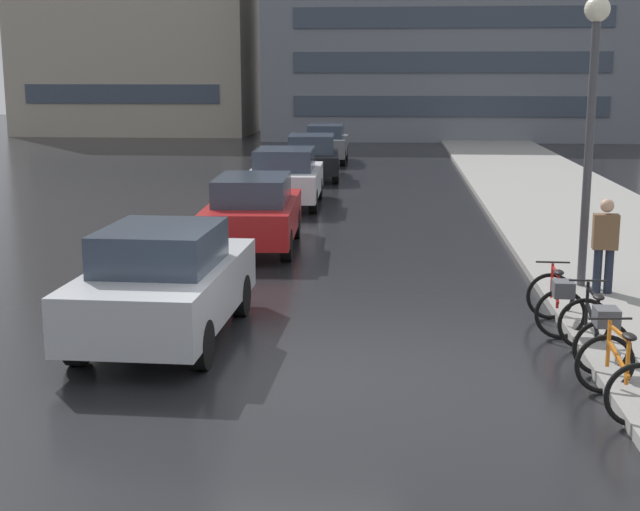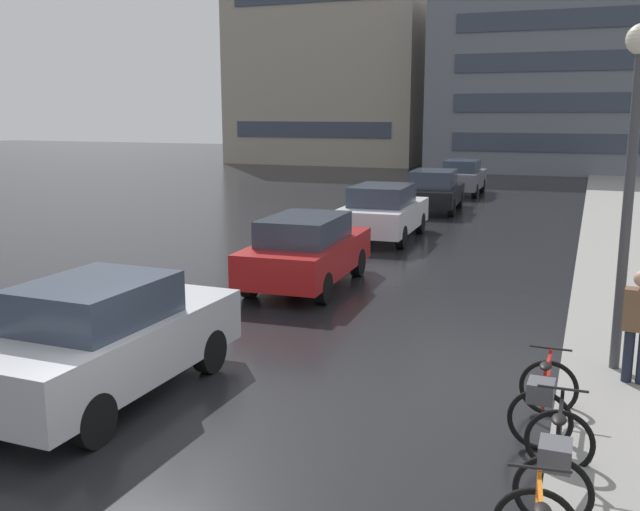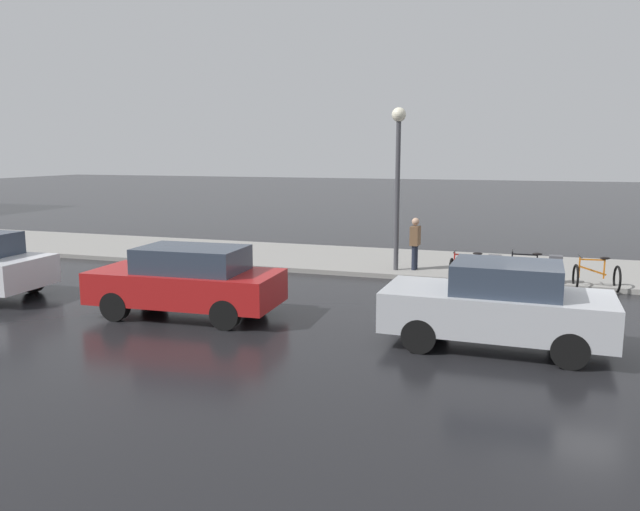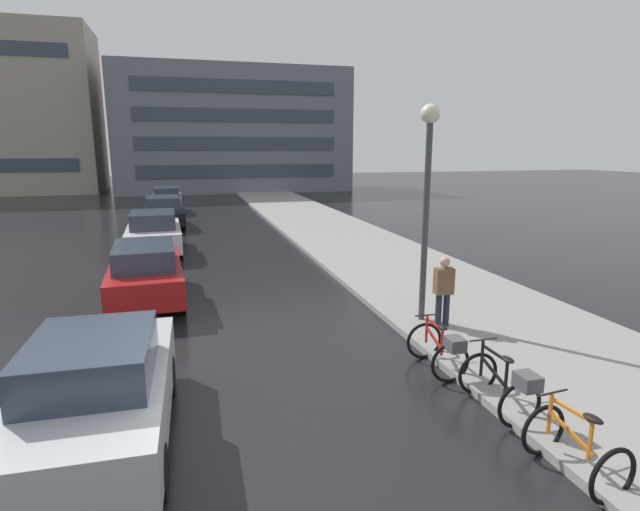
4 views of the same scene
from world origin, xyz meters
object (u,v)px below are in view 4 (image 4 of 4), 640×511
at_px(bicycle_nearest, 576,449).
at_px(bicycle_third, 441,348).
at_px(car_black, 163,212).
at_px(bicycle_second, 504,385).
at_px(car_silver, 98,392).
at_px(car_red, 146,272).
at_px(pedestrian, 443,290).
at_px(streetlamp, 428,179).
at_px(car_white, 154,232).
at_px(car_grey, 167,200).

relative_size(bicycle_nearest, bicycle_third, 0.84).
bearing_deg(bicycle_nearest, car_black, 104.10).
distance_m(bicycle_second, car_black, 21.09).
distance_m(car_silver, car_red, 6.67).
bearing_deg(pedestrian, car_red, 148.18).
xyz_separation_m(bicycle_second, streetlamp, (0.61, 3.93, 2.84)).
relative_size(car_white, pedestrian, 2.60).
height_order(car_white, car_black, car_white).
distance_m(bicycle_nearest, car_black, 22.55).
distance_m(bicycle_nearest, bicycle_third, 3.07).
xyz_separation_m(car_silver, car_red, (0.19, 6.67, -0.01)).
relative_size(bicycle_third, car_red, 0.32).
xyz_separation_m(car_silver, car_grey, (0.26, 25.59, 0.00)).
relative_size(car_grey, streetlamp, 0.82).
height_order(car_white, streetlamp, streetlamp).
bearing_deg(car_red, streetlamp, -29.23).
bearing_deg(car_black, pedestrian, -69.33).
bearing_deg(car_red, bicycle_third, -47.53).
bearing_deg(car_white, bicycle_nearest, -69.79).
distance_m(bicycle_third, car_red, 7.93).
distance_m(car_red, pedestrian, 7.55).
height_order(car_red, car_white, car_white).
bearing_deg(bicycle_second, car_white, 112.43).
relative_size(bicycle_third, pedestrian, 0.81).
bearing_deg(car_grey, streetlamp, -74.73).
bearing_deg(bicycle_third, car_silver, -171.57).
xyz_separation_m(bicycle_third, car_black, (-5.33, 18.81, 0.32)).
distance_m(bicycle_third, pedestrian, 2.20).
xyz_separation_m(car_silver, streetlamp, (6.37, 3.21, 2.52)).
xyz_separation_m(bicycle_third, streetlamp, (0.83, 2.39, 2.85)).
bearing_deg(bicycle_nearest, streetlamp, 83.08).
relative_size(car_white, streetlamp, 0.90).
bearing_deg(car_grey, bicycle_nearest, -78.93).
bearing_deg(car_red, car_black, 89.91).
relative_size(bicycle_second, pedestrian, 0.82).
distance_m(bicycle_second, streetlamp, 4.89).
xyz_separation_m(car_red, pedestrian, (6.41, -3.98, 0.15)).
bearing_deg(car_white, car_grey, 89.23).
height_order(bicycle_third, car_silver, car_silver).
height_order(car_black, streetlamp, streetlamp).
relative_size(bicycle_second, car_silver, 0.33).
height_order(bicycle_nearest, streetlamp, streetlamp).
xyz_separation_m(car_black, car_grey, (0.05, 5.97, 0.01)).
height_order(bicycle_nearest, car_silver, car_silver).
height_order(car_grey, pedestrian, pedestrian).
bearing_deg(car_black, car_red, -90.09).
height_order(car_silver, pedestrian, pedestrian).
xyz_separation_m(car_silver, car_black, (0.21, 19.63, -0.01)).
xyz_separation_m(car_silver, pedestrian, (6.60, 2.69, 0.14)).
bearing_deg(car_grey, bicycle_third, -77.96).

